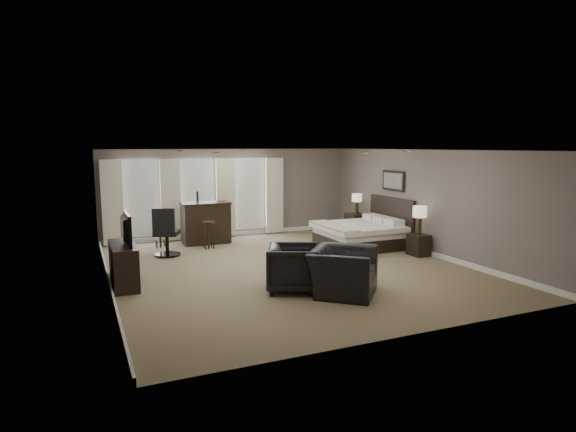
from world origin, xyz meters
name	(u,v)px	position (x,y,z in m)	size (l,w,h in m)	color
room	(287,210)	(0.00, 0.00, 1.30)	(7.60, 8.60, 2.64)	#736649
window_bay	(198,198)	(-1.00, 4.11, 1.20)	(5.25, 0.20, 2.30)	silver
bed	(357,223)	(2.58, 1.26, 0.65)	(2.03, 1.94, 1.29)	silver
nightstand_near	(418,245)	(3.47, -0.19, 0.27)	(0.40, 0.49, 0.53)	black
nightstand_far	(356,225)	(3.47, 2.71, 0.33)	(0.50, 0.61, 0.66)	black
lamp_near	(419,220)	(3.47, -0.19, 0.88)	(0.34, 0.34, 0.70)	beige
lamp_far	(357,204)	(3.47, 2.71, 0.97)	(0.30, 0.30, 0.61)	beige
wall_art	(393,181)	(3.70, 1.26, 1.75)	(0.04, 0.96, 0.56)	slate
dresser	(124,265)	(-3.45, 0.01, 0.41)	(0.45, 1.40, 0.81)	black
tv	(122,241)	(-3.45, 0.01, 0.88)	(1.05, 0.60, 0.14)	black
armchair_near	(343,264)	(0.19, -2.14, 0.56)	(1.28, 0.83, 1.12)	black
armchair_far	(293,265)	(-0.57, -1.60, 0.48)	(0.93, 0.87, 0.96)	black
bar_counter	(206,223)	(-0.97, 3.41, 0.58)	(1.33, 0.69, 1.16)	black
bar_stool_left	(160,234)	(-2.23, 3.32, 0.36)	(0.34, 0.34, 0.72)	black
bar_stool_right	(209,235)	(-1.09, 2.68, 0.36)	(0.34, 0.34, 0.73)	black
desk_chair	(167,231)	(-2.24, 2.25, 0.61)	(0.62, 0.62, 1.22)	black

